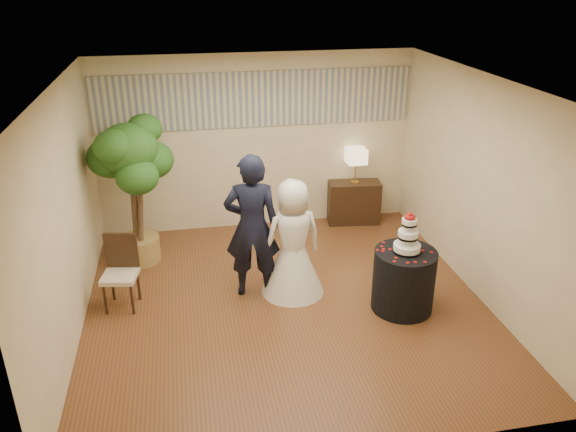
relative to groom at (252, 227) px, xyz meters
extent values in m
cube|color=brown|center=(0.37, -0.36, -0.96)|extent=(5.00, 5.00, 0.00)
cube|color=white|center=(0.37, -0.36, 1.84)|extent=(5.00, 5.00, 0.00)
cube|color=beige|center=(0.37, 2.14, 0.44)|extent=(5.00, 0.06, 2.80)
cube|color=beige|center=(0.37, -2.86, 0.44)|extent=(5.00, 0.06, 2.80)
cube|color=beige|center=(-2.13, -0.36, 0.44)|extent=(0.06, 5.00, 2.80)
cube|color=beige|center=(2.87, -0.36, 0.44)|extent=(0.06, 5.00, 2.80)
cube|color=#A0A191|center=(0.37, 2.12, 1.14)|extent=(4.90, 0.02, 0.85)
imported|color=black|center=(0.00, 0.00, 0.00)|extent=(0.76, 0.56, 1.92)
imported|color=white|center=(0.51, -0.06, -0.18)|extent=(0.96, 0.96, 1.57)
cylinder|color=black|center=(1.79, -0.72, -0.56)|extent=(0.90, 0.90, 0.80)
cube|color=black|center=(1.95, 1.91, -0.61)|extent=(0.89, 0.47, 0.71)
camera|label=1|loc=(-0.76, -6.37, 3.01)|focal=35.00mm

